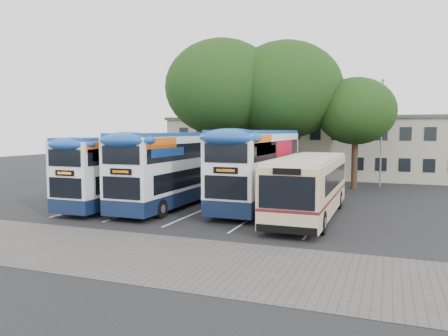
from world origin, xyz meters
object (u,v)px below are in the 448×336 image
tree_mid (285,90)px  bus_dd_right (258,165)px  bus_dd_left (122,167)px  lamp_post (382,127)px  tree_right (356,111)px  tree_left (222,88)px  bus_single (309,183)px  bus_dd_mid (172,166)px

tree_mid → bus_dd_right: 11.86m
bus_dd_left → bus_dd_right: 8.74m
lamp_post → bus_dd_right: lamp_post is taller
tree_right → bus_dd_left: 19.30m
tree_left → bus_single: (9.52, -11.30, -6.55)m
tree_left → bus_dd_right: tree_left is taller
lamp_post → bus_dd_mid: 19.29m
bus_dd_right → bus_single: size_ratio=1.03×
tree_left → bus_dd_right: 12.26m
tree_left → tree_mid: tree_left is taller
tree_mid → bus_dd_left: 16.10m
lamp_post → bus_dd_mid: bearing=-129.3°
bus_dd_left → lamp_post: bearing=45.1°
lamp_post → bus_dd_left: bearing=-134.9°
tree_mid → tree_right: tree_mid is taller
bus_dd_mid → bus_single: bearing=-3.0°
tree_right → bus_dd_mid: bearing=-128.7°
bus_dd_mid → bus_dd_right: size_ratio=0.97×
tree_right → tree_left: bearing=-170.6°
bus_dd_left → bus_single: 12.00m
tree_mid → lamp_post: bearing=18.3°
bus_dd_mid → bus_dd_right: (5.11, 1.81, 0.09)m
tree_right → bus_dd_right: size_ratio=0.79×
tree_left → tree_right: bearing=9.4°
bus_dd_mid → tree_right: bearing=51.3°
tree_mid → tree_right: 6.04m
tree_mid → bus_dd_mid: tree_mid is taller
tree_mid → bus_dd_mid: 14.20m
bus_single → tree_left: bearing=130.1°
tree_mid → bus_single: bearing=-71.3°
lamp_post → bus_dd_right: (-7.00, -13.00, -2.44)m
lamp_post → bus_single: 15.96m
bus_dd_mid → tree_mid: bearing=70.2°
tree_mid → bus_single: (4.30, -12.72, -6.30)m
lamp_post → bus_dd_mid: lamp_post is taller
tree_right → bus_dd_mid: 16.65m
tree_left → bus_dd_right: (5.92, -9.04, -5.79)m
lamp_post → bus_dd_left: lamp_post is taller
lamp_post → tree_left: size_ratio=0.72×
lamp_post → tree_right: bearing=-132.5°
tree_left → bus_dd_mid: tree_left is taller
bus_single → bus_dd_mid: bearing=177.0°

